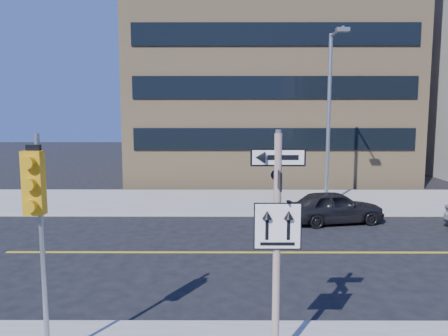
{
  "coord_description": "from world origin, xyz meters",
  "views": [
    {
      "loc": [
        -0.88,
        -9.71,
        4.46
      ],
      "look_at": [
        -0.92,
        4.0,
        2.77
      ],
      "focal_mm": 35.0,
      "sensor_mm": 36.0,
      "label": 1
    }
  ],
  "objects_px": {
    "sign_pole": "(277,235)",
    "parked_car_a": "(335,207)",
    "traffic_signal": "(36,202)",
    "streetlight_a": "(330,108)"
  },
  "relations": [
    {
      "from": "sign_pole",
      "to": "parked_car_a",
      "type": "distance_m",
      "value": 11.14
    },
    {
      "from": "traffic_signal",
      "to": "parked_car_a",
      "type": "height_order",
      "value": "traffic_signal"
    },
    {
      "from": "sign_pole",
      "to": "traffic_signal",
      "type": "xyz_separation_m",
      "value": [
        -4.0,
        -0.15,
        0.59
      ]
    },
    {
      "from": "traffic_signal",
      "to": "sign_pole",
      "type": "bearing_deg",
      "value": 2.11
    },
    {
      "from": "streetlight_a",
      "to": "traffic_signal",
      "type": "bearing_deg",
      "value": -120.8
    },
    {
      "from": "sign_pole",
      "to": "streetlight_a",
      "type": "bearing_deg",
      "value": 73.23
    },
    {
      "from": "parked_car_a",
      "to": "streetlight_a",
      "type": "relative_size",
      "value": 0.49
    },
    {
      "from": "sign_pole",
      "to": "streetlight_a",
      "type": "relative_size",
      "value": 0.51
    },
    {
      "from": "traffic_signal",
      "to": "parked_car_a",
      "type": "distance_m",
      "value": 13.21
    },
    {
      "from": "sign_pole",
      "to": "streetlight_a",
      "type": "height_order",
      "value": "streetlight_a"
    }
  ]
}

